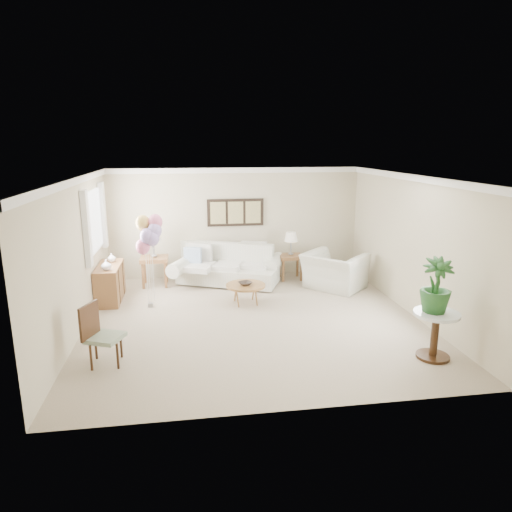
{
  "coord_description": "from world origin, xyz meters",
  "views": [
    {
      "loc": [
        -1.13,
        -7.79,
        3.14
      ],
      "look_at": [
        0.14,
        0.6,
        1.05
      ],
      "focal_mm": 32.0,
      "sensor_mm": 36.0,
      "label": 1
    }
  ],
  "objects_px": {
    "sofa": "(228,268)",
    "coffee_table": "(246,286)",
    "armchair": "(334,271)",
    "accent_chair": "(100,333)",
    "balloon_cluster": "(149,233)"
  },
  "relations": [
    {
      "from": "sofa",
      "to": "armchair",
      "type": "bearing_deg",
      "value": -17.71
    },
    {
      "from": "balloon_cluster",
      "to": "sofa",
      "type": "bearing_deg",
      "value": 40.15
    },
    {
      "from": "sofa",
      "to": "coffee_table",
      "type": "distance_m",
      "value": 1.45
    },
    {
      "from": "armchair",
      "to": "coffee_table",
      "type": "bearing_deg",
      "value": 64.97
    },
    {
      "from": "sofa",
      "to": "armchair",
      "type": "height_order",
      "value": "sofa"
    },
    {
      "from": "coffee_table",
      "to": "armchair",
      "type": "bearing_deg",
      "value": 18.74
    },
    {
      "from": "sofa",
      "to": "accent_chair",
      "type": "distance_m",
      "value": 4.31
    },
    {
      "from": "armchair",
      "to": "accent_chair",
      "type": "distance_m",
      "value": 5.39
    },
    {
      "from": "sofa",
      "to": "balloon_cluster",
      "type": "xyz_separation_m",
      "value": [
        -1.62,
        -1.36,
        1.13
      ]
    },
    {
      "from": "sofa",
      "to": "coffee_table",
      "type": "bearing_deg",
      "value": -81.27
    },
    {
      "from": "armchair",
      "to": "sofa",
      "type": "bearing_deg",
      "value": 28.52
    },
    {
      "from": "armchair",
      "to": "balloon_cluster",
      "type": "relative_size",
      "value": 0.67
    },
    {
      "from": "sofa",
      "to": "armchair",
      "type": "distance_m",
      "value": 2.41
    },
    {
      "from": "coffee_table",
      "to": "accent_chair",
      "type": "bearing_deg",
      "value": -136.66
    },
    {
      "from": "sofa",
      "to": "coffee_table",
      "type": "height_order",
      "value": "sofa"
    }
  ]
}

